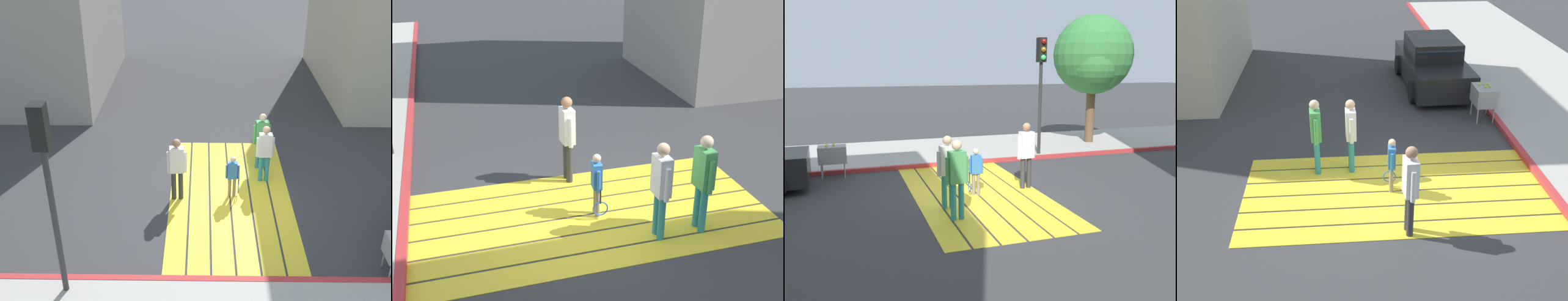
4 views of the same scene
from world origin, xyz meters
TOP-DOWN VIEW (x-y plane):
  - ground_plane at (0.00, 0.00)m, footprint 120.00×120.00m
  - crosswalk_stripes at (0.00, 0.00)m, footprint 6.40×3.25m
  - curb_painted at (-3.25, 0.00)m, footprint 0.16×40.00m
  - car_parked_near_curb at (-2.00, -6.35)m, footprint 2.07×4.35m
  - tennis_ball_cart at (-2.90, -3.57)m, footprint 0.56×0.80m
  - pedestrian_adult_lead at (1.66, -0.97)m, footprint 0.25×0.51m
  - pedestrian_adult_trailing at (-0.06, 1.42)m, footprint 0.26×0.52m
  - pedestrian_adult_side at (0.89, -0.98)m, footprint 0.23×0.50m
  - pedestrian_child_with_racket at (0.09, -0.06)m, footprint 0.28×0.39m

SIDE VIEW (x-z plane):
  - ground_plane at x=0.00m, z-range 0.00..0.00m
  - crosswalk_stripes at x=0.00m, z-range 0.00..0.01m
  - curb_painted at x=-3.25m, z-range 0.00..0.13m
  - pedestrian_child_with_racket at x=0.09m, z-range 0.07..1.29m
  - tennis_ball_cart at x=-2.90m, z-range 0.19..1.21m
  - car_parked_near_curb at x=-2.00m, z-range -0.05..1.52m
  - pedestrian_adult_side at x=0.89m, z-range 0.14..1.87m
  - pedestrian_adult_lead at x=1.66m, z-range 0.14..1.89m
  - pedestrian_adult_trailing at x=-0.06m, z-range 0.15..1.94m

